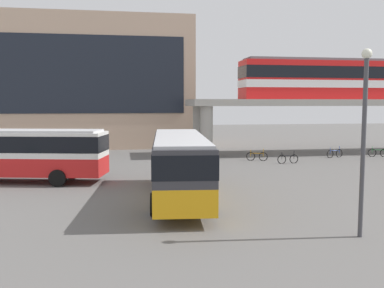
# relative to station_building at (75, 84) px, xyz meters

# --- Properties ---
(ground_plane) EXTENTS (120.00, 120.00, 0.00)m
(ground_plane) POSITION_rel_station_building_xyz_m (7.24, -18.43, -7.01)
(ground_plane) COLOR #605E5B
(station_building) EXTENTS (25.72, 11.41, 14.02)m
(station_building) POSITION_rel_station_building_xyz_m (0.00, 0.00, 0.00)
(station_building) COLOR tan
(station_building) RESTS_ON ground_plane
(elevated_platform) EXTENTS (27.44, 5.53, 5.17)m
(elevated_platform) POSITION_rel_station_building_xyz_m (24.99, -11.51, -2.65)
(elevated_platform) COLOR #9E9B93
(elevated_platform) RESTS_ON ground_plane
(train) EXTENTS (20.67, 2.96, 3.84)m
(train) POSITION_rel_station_building_xyz_m (26.52, -11.51, 0.13)
(train) COLOR red
(train) RESTS_ON elevated_platform
(bus_main) EXTENTS (3.55, 11.23, 3.22)m
(bus_main) POSITION_rel_station_building_xyz_m (8.02, -28.97, -5.02)
(bus_main) COLOR orange
(bus_main) RESTS_ON ground_plane
(bus_secondary) EXTENTS (11.33, 4.83, 3.22)m
(bus_secondary) POSITION_rel_station_building_xyz_m (-1.30, -22.78, -5.02)
(bus_secondary) COLOR red
(bus_secondary) RESTS_ON ground_plane
(bicycle_orange) EXTENTS (1.71, 0.64, 1.04)m
(bicycle_orange) POSITION_rel_station_building_xyz_m (16.35, -15.81, -6.65)
(bicycle_orange) COLOR black
(bicycle_orange) RESTS_ON ground_plane
(bicycle_black) EXTENTS (1.79, 0.17, 1.04)m
(bicycle_black) POSITION_rel_station_building_xyz_m (18.28, -17.81, -6.65)
(bicycle_black) COLOR black
(bicycle_black) RESTS_ON ground_plane
(bicycle_green) EXTENTS (1.74, 0.55, 1.04)m
(bicycle_green) POSITION_rel_station_building_xyz_m (27.98, -15.07, -6.65)
(bicycle_green) COLOR black
(bicycle_green) RESTS_ON ground_plane
(bicycle_blue) EXTENTS (1.74, 0.53, 1.04)m
(bicycle_blue) POSITION_rel_station_building_xyz_m (23.81, -14.99, -6.65)
(bicycle_blue) COLOR black
(bicycle_blue) RESTS_ON ground_plane
(lamp_post) EXTENTS (0.36, 0.36, 6.74)m
(lamp_post) POSITION_rel_station_building_xyz_m (13.69, -36.04, -3.06)
(lamp_post) COLOR #3F3F44
(lamp_post) RESTS_ON ground_plane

